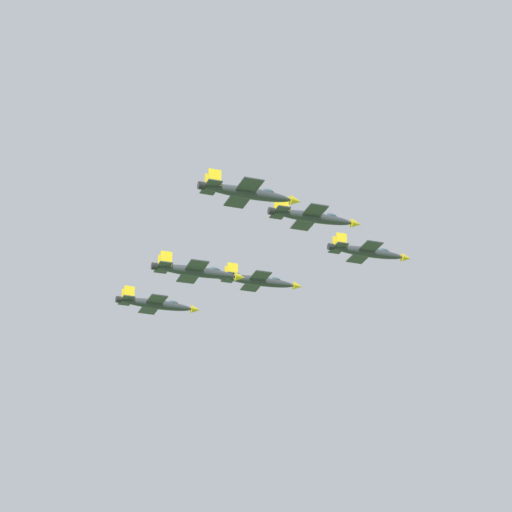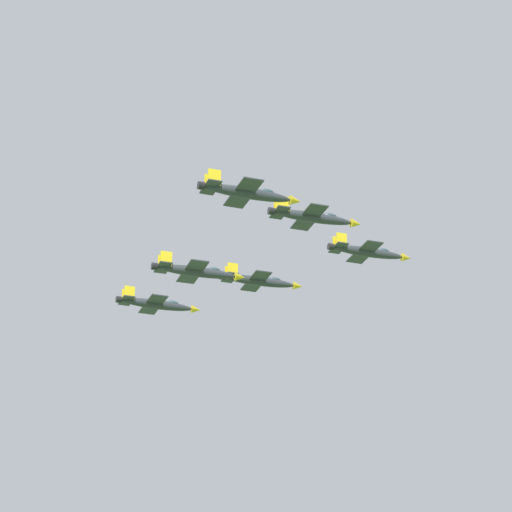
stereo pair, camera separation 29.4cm
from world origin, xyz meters
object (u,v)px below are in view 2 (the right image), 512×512
object	(u,v)px
jet_lead	(368,252)
jet_left_outer	(157,304)
jet_right_outer	(248,193)
jet_slot_rear	(197,271)
jet_left_wingman	(260,281)
jet_right_wingman	(313,217)

from	to	relation	value
jet_lead	jet_left_outer	distance (m)	39.94
jet_right_outer	jet_slot_rear	xyz separation A→B (m)	(24.65, -7.45, -1.71)
jet_left_wingman	jet_right_wingman	size ratio (longest dim) A/B	0.98
jet_lead	jet_right_outer	distance (m)	40.23
jet_lead	jet_right_wingman	world-z (taller)	jet_lead
jet_left_outer	jet_right_outer	size ratio (longest dim) A/B	1.01
jet_lead	jet_left_wingman	size ratio (longest dim) A/B	1.01
jet_slot_rear	jet_lead	bearing A→B (deg)	0.83
jet_lead	jet_right_wingman	distance (m)	19.95
jet_lead	jet_left_wingman	bearing A→B (deg)	139.35
jet_right_wingman	jet_left_wingman	bearing A→B (deg)	90.37
jet_left_outer	jet_right_outer	xyz separation A→B (m)	(-49.29, 14.90, -2.34)
jet_left_wingman	jet_lead	bearing A→B (deg)	-39.64
jet_left_wingman	jet_right_outer	xyz separation A→B (m)	(-32.59, 25.67, -3.83)
jet_slot_rear	jet_right_outer	bearing A→B (deg)	-89.18
jet_right_wingman	jet_right_outer	bearing A→B (deg)	-139.27
jet_right_wingman	jet_right_outer	world-z (taller)	jet_right_wingman
jet_lead	jet_right_outer	xyz separation A→B (m)	(-15.88, 36.44, -6.14)
jet_lead	jet_slot_rear	xyz separation A→B (m)	(8.76, 29.00, -7.85)
jet_left_wingman	jet_slot_rear	xyz separation A→B (m)	(-7.94, 18.22, -5.54)
jet_right_outer	jet_lead	bearing A→B (deg)	39.71
jet_left_wingman	jet_slot_rear	distance (m)	20.63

